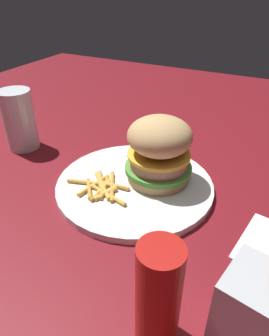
% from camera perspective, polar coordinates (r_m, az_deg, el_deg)
% --- Properties ---
extents(ground_plane, '(1.60, 1.60, 0.00)m').
position_cam_1_polar(ground_plane, '(0.54, 0.55, -3.84)').
color(ground_plane, maroon).
extents(plate, '(0.27, 0.27, 0.01)m').
position_cam_1_polar(plate, '(0.54, 0.00, -3.20)').
color(plate, white).
rests_on(plate, ground_plane).
extents(sandwich, '(0.12, 0.12, 0.12)m').
position_cam_1_polar(sandwich, '(0.52, 4.58, 3.38)').
color(sandwich, tan).
rests_on(sandwich, plate).
extents(fries_pile, '(0.12, 0.09, 0.01)m').
position_cam_1_polar(fries_pile, '(0.52, -6.01, -3.58)').
color(fries_pile, gold).
rests_on(fries_pile, plate).
extents(drink_glass, '(0.07, 0.07, 0.13)m').
position_cam_1_polar(drink_glass, '(0.70, -20.45, 7.74)').
color(drink_glass, silver).
rests_on(drink_glass, ground_plane).
extents(napkin_dispenser, '(0.10, 0.08, 0.11)m').
position_cam_1_polar(napkin_dispenser, '(0.33, 23.45, -25.87)').
color(napkin_dispenser, '#B7BABF').
rests_on(napkin_dispenser, ground_plane).
extents(ketchup_bottle, '(0.04, 0.04, 0.13)m').
position_cam_1_polar(ketchup_bottle, '(0.32, 4.40, -22.71)').
color(ketchup_bottle, '#B21914').
rests_on(ketchup_bottle, ground_plane).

